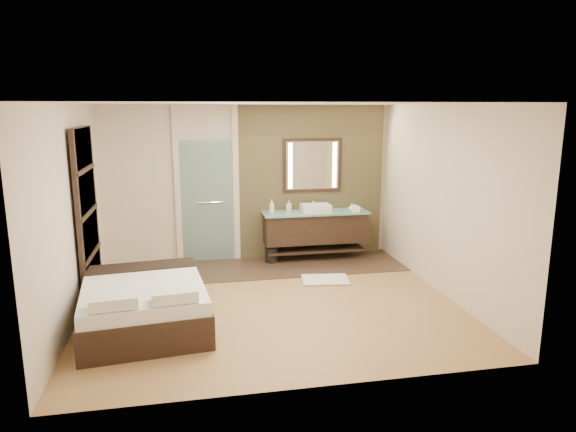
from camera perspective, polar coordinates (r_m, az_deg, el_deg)
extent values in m
plane|color=#A47C44|center=(7.22, -1.91, -9.59)|extent=(5.00, 5.00, 0.00)
cube|color=#33221C|center=(8.80, 0.30, -5.52)|extent=(3.80, 1.30, 0.01)
cube|color=#A08B5B|center=(9.19, 2.63, 3.83)|extent=(2.60, 0.08, 2.70)
cube|color=black|center=(9.06, 3.01, -1.32)|extent=(1.80, 0.50, 0.50)
cube|color=black|center=(9.16, 2.99, -3.70)|extent=(1.71, 0.45, 0.04)
cube|color=#86CDC5|center=(8.98, 3.06, 0.39)|extent=(1.85, 0.55, 0.03)
cube|color=white|center=(8.96, 3.07, 0.89)|extent=(0.50, 0.38, 0.13)
cylinder|color=silver|center=(9.14, 2.78, 1.24)|extent=(0.03, 0.03, 0.18)
cylinder|color=silver|center=(9.09, 2.85, 1.69)|extent=(0.02, 0.10, 0.02)
cube|color=black|center=(9.10, 2.72, 5.65)|extent=(1.06, 0.03, 0.96)
cube|color=white|center=(9.09, 2.75, 5.64)|extent=(0.94, 0.01, 0.84)
cube|color=beige|center=(9.00, 0.27, 5.59)|extent=(0.07, 0.01, 0.80)
cube|color=beige|center=(9.19, 5.19, 5.67)|extent=(0.07, 0.01, 0.80)
cube|color=#A2CEC4|center=(8.98, -8.93, 1.56)|extent=(0.90, 0.05, 2.10)
cylinder|color=silver|center=(8.93, -8.60, 1.51)|extent=(0.45, 0.03, 0.03)
cube|color=beige|center=(8.94, -12.20, 3.33)|extent=(0.10, 0.08, 2.70)
cube|color=beige|center=(8.97, -5.80, 3.58)|extent=(0.10, 0.08, 2.70)
cube|color=black|center=(7.50, -21.40, -0.02)|extent=(0.06, 1.20, 2.40)
cube|color=silver|center=(7.70, -20.78, -6.07)|extent=(0.02, 1.06, 0.52)
cube|color=silver|center=(7.55, -21.11, -1.83)|extent=(0.02, 1.06, 0.52)
cube|color=silver|center=(7.44, -21.45, 2.57)|extent=(0.02, 1.06, 0.52)
cube|color=silver|center=(7.37, -21.80, 7.08)|extent=(0.02, 1.06, 0.52)
cube|color=black|center=(6.65, -15.65, -10.16)|extent=(1.64, 1.96, 0.40)
cube|color=white|center=(6.55, -15.79, -7.88)|extent=(1.59, 1.91, 0.16)
cube|color=black|center=(7.17, -16.00, -5.46)|extent=(1.44, 0.56, 0.04)
cube|color=white|center=(5.82, -18.80, -9.00)|extent=(0.52, 0.32, 0.13)
cube|color=white|center=(5.83, -12.49, -8.60)|extent=(0.52, 0.32, 0.13)
cube|color=silver|center=(8.09, 4.17, -7.04)|extent=(0.78, 0.59, 0.02)
cylinder|color=black|center=(8.95, -1.84, -4.33)|extent=(0.24, 0.24, 0.28)
cube|color=white|center=(9.01, 7.54, 0.76)|extent=(0.12, 0.12, 0.10)
imported|color=white|center=(8.80, -1.81, 1.07)|extent=(0.12, 0.12, 0.24)
imported|color=#B2B2B2|center=(9.00, 0.10, 1.16)|extent=(0.11, 0.11, 0.19)
imported|color=silver|center=(9.03, 7.08, 0.93)|extent=(0.15, 0.15, 0.14)
imported|color=silver|center=(9.21, 7.33, 0.97)|extent=(0.12, 0.12, 0.09)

